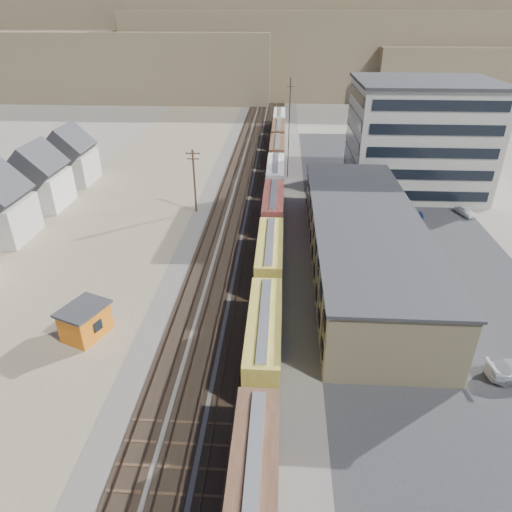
# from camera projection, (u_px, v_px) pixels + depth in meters

# --- Properties ---
(ground) EXTENTS (300.00, 300.00, 0.00)m
(ground) POSITION_uv_depth(u_px,v_px,m) (211.00, 425.00, 35.49)
(ground) COLOR #6B6356
(ground) RESTS_ON ground
(ballast_bed) EXTENTS (18.00, 200.00, 0.06)m
(ballast_bed) POSITION_uv_depth(u_px,v_px,m) (253.00, 195.00, 79.34)
(ballast_bed) COLOR #4C4742
(ballast_bed) RESTS_ON ground
(dirt_yard) EXTENTS (24.00, 180.00, 0.03)m
(dirt_yard) POSITION_uv_depth(u_px,v_px,m) (122.00, 215.00, 71.62)
(dirt_yard) COLOR #72604E
(dirt_yard) RESTS_ON ground
(asphalt_lot) EXTENTS (26.00, 120.00, 0.04)m
(asphalt_lot) POSITION_uv_depth(u_px,v_px,m) (400.00, 236.00, 65.03)
(asphalt_lot) COLOR #232326
(asphalt_lot) RESTS_ON ground
(rail_tracks) EXTENTS (11.40, 200.00, 0.24)m
(rail_tracks) POSITION_uv_depth(u_px,v_px,m) (250.00, 194.00, 79.33)
(rail_tracks) COLOR black
(rail_tracks) RESTS_ON ground
(freight_train) EXTENTS (3.00, 119.74, 4.46)m
(freight_train) POSITION_uv_depth(u_px,v_px,m) (274.00, 188.00, 74.32)
(freight_train) COLOR black
(freight_train) RESTS_ON ground
(warehouse) EXTENTS (12.40, 40.40, 7.25)m
(warehouse) POSITION_uv_depth(u_px,v_px,m) (363.00, 243.00, 54.89)
(warehouse) COLOR tan
(warehouse) RESTS_ON ground
(office_tower) EXTENTS (22.60, 18.60, 18.45)m
(office_tower) POSITION_uv_depth(u_px,v_px,m) (418.00, 137.00, 77.81)
(office_tower) COLOR #9E998E
(office_tower) RESTS_ON ground
(utility_pole_north) EXTENTS (2.20, 0.32, 10.00)m
(utility_pole_north) POSITION_uv_depth(u_px,v_px,m) (194.00, 180.00, 70.25)
(utility_pole_north) COLOR #382619
(utility_pole_north) RESTS_ON ground
(radio_mast) EXTENTS (1.20, 0.16, 18.00)m
(radio_mast) POSITION_uv_depth(u_px,v_px,m) (289.00, 129.00, 83.45)
(radio_mast) COLOR black
(radio_mast) RESTS_ON ground
(hills_north) EXTENTS (265.00, 80.00, 32.00)m
(hills_north) POSITION_uv_depth(u_px,v_px,m) (273.00, 51.00, 176.05)
(hills_north) COLOR brown
(hills_north) RESTS_ON ground
(maintenance_shed) EXTENTS (4.96, 5.53, 3.33)m
(maintenance_shed) POSITION_uv_depth(u_px,v_px,m) (85.00, 321.00, 44.41)
(maintenance_shed) COLOR #CA6513
(maintenance_shed) RESTS_ON ground
(parked_car_white) EXTENTS (2.83, 4.39, 1.37)m
(parked_car_white) POSITION_uv_depth(u_px,v_px,m) (437.00, 352.00, 41.94)
(parked_car_white) COLOR white
(parked_car_white) RESTS_ON ground
(parked_car_blue) EXTENTS (5.58, 5.91, 1.55)m
(parked_car_blue) POSITION_uv_depth(u_px,v_px,m) (407.00, 212.00, 70.69)
(parked_car_blue) COLOR navy
(parked_car_blue) RESTS_ON ground
(parked_car_far) EXTENTS (2.69, 4.19, 1.33)m
(parked_car_far) POSITION_uv_depth(u_px,v_px,m) (465.00, 211.00, 71.27)
(parked_car_far) COLOR silver
(parked_car_far) RESTS_ON ground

